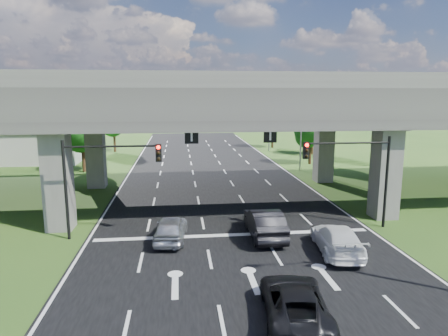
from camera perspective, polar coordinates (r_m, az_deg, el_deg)
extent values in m
plane|color=#2A4C18|center=(21.88, 2.76, -12.70)|extent=(160.00, 160.00, 0.00)
cube|color=black|center=(31.23, -0.20, -5.50)|extent=(18.00, 120.00, 0.03)
cube|color=#353330|center=(32.02, -0.60, 9.38)|extent=(80.00, 15.00, 2.00)
cube|color=slate|center=(24.83, 1.16, 12.54)|extent=(80.00, 0.50, 1.00)
cube|color=slate|center=(39.24, -1.72, 11.77)|extent=(80.00, 0.50, 1.00)
cube|color=slate|center=(27.44, -22.68, -1.07)|extent=(1.60, 1.60, 7.00)
cube|color=slate|center=(38.95, -17.87, 2.43)|extent=(1.60, 1.60, 7.00)
cube|color=slate|center=(29.97, 22.10, -0.11)|extent=(1.60, 1.60, 7.00)
cube|color=slate|center=(40.77, 14.09, 2.96)|extent=(1.60, 1.60, 7.00)
cube|color=black|center=(24.99, -4.66, 4.45)|extent=(0.85, 0.06, 0.85)
cube|color=black|center=(25.64, 6.62, 4.57)|extent=(0.85, 0.06, 0.85)
cube|color=#9E9E99|center=(59.72, -28.84, 2.81)|extent=(20.00, 10.00, 4.00)
cylinder|color=black|center=(27.87, 22.17, -1.92)|extent=(0.18, 0.18, 6.00)
cylinder|color=black|center=(26.24, 17.27, 3.43)|extent=(5.50, 0.12, 0.12)
cube|color=black|center=(25.15, 11.63, 2.47)|extent=(0.35, 0.28, 1.05)
sphere|color=#FF0C05|center=(24.95, 11.78, 3.22)|extent=(0.22, 0.22, 0.22)
cylinder|color=black|center=(25.39, -21.67, -3.03)|extent=(0.18, 0.18, 6.00)
cylinder|color=black|center=(24.35, -15.82, 2.99)|extent=(5.50, 0.12, 0.12)
cube|color=black|center=(23.94, -9.33, 2.16)|extent=(0.35, 0.28, 1.05)
sphere|color=#FF0C05|center=(23.73, -9.37, 2.94)|extent=(0.22, 0.22, 0.22)
cylinder|color=gray|center=(46.10, 10.98, 5.79)|extent=(0.16, 0.16, 10.00)
cylinder|color=gray|center=(45.55, 9.35, 11.71)|extent=(3.00, 0.10, 0.10)
cube|color=gray|center=(45.17, 7.48, 11.64)|extent=(0.60, 0.25, 0.18)
cylinder|color=gray|center=(61.52, 6.51, 7.04)|extent=(0.16, 0.16, 10.00)
cylinder|color=gray|center=(61.10, 5.20, 11.45)|extent=(3.00, 0.10, 0.10)
cube|color=gray|center=(60.82, 3.79, 11.38)|extent=(0.60, 0.25, 0.18)
cylinder|color=black|center=(47.59, -19.44, 1.46)|extent=(0.36, 0.36, 3.30)
sphere|color=#195416|center=(47.24, -19.66, 5.06)|extent=(4.50, 4.50, 4.50)
sphere|color=#195416|center=(46.77, -19.36, 6.69)|extent=(3.60, 3.60, 3.60)
sphere|color=#195416|center=(47.78, -19.84, 4.01)|extent=(3.30, 3.30, 3.30)
cylinder|color=black|center=(56.02, -20.63, 2.43)|extent=(0.36, 0.36, 2.86)
sphere|color=#195416|center=(55.75, -20.80, 5.08)|extent=(3.90, 3.90, 3.90)
sphere|color=#195416|center=(55.27, -20.55, 6.27)|extent=(3.12, 3.12, 3.12)
sphere|color=#195416|center=(56.28, -20.95, 4.31)|extent=(2.86, 2.86, 2.86)
cylinder|color=black|center=(62.97, -15.37, 3.85)|extent=(0.36, 0.36, 3.52)
sphere|color=#195416|center=(62.70, -15.51, 6.75)|extent=(4.80, 4.80, 4.80)
sphere|color=#195416|center=(62.28, -15.25, 8.07)|extent=(3.84, 3.84, 3.84)
sphere|color=#195416|center=(63.21, -15.68, 5.90)|extent=(3.52, 3.52, 3.52)
cylinder|color=black|center=(51.03, 12.19, 2.27)|extent=(0.36, 0.36, 3.08)
sphere|color=#195416|center=(50.72, 12.31, 5.40)|extent=(4.20, 4.20, 4.20)
sphere|color=#195416|center=(50.48, 12.91, 6.79)|extent=(3.36, 3.36, 3.36)
sphere|color=#195416|center=(51.08, 11.81, 4.51)|extent=(3.08, 3.08, 3.08)
cylinder|color=black|center=(59.52, 12.48, 3.29)|extent=(0.36, 0.36, 2.86)
sphere|color=#195416|center=(59.26, 12.58, 5.79)|extent=(3.90, 3.90, 3.90)
sphere|color=#195416|center=(59.03, 13.09, 6.89)|extent=(3.12, 3.12, 3.12)
sphere|color=#195416|center=(59.61, 12.15, 5.07)|extent=(2.86, 2.86, 2.86)
cylinder|color=black|center=(66.02, 6.94, 4.34)|extent=(0.36, 0.36, 3.30)
sphere|color=#195416|center=(65.77, 7.00, 6.94)|extent=(4.50, 4.50, 4.50)
sphere|color=#195416|center=(65.51, 7.43, 8.10)|extent=(3.60, 3.60, 3.60)
sphere|color=#195416|center=(66.15, 6.65, 6.18)|extent=(3.30, 3.30, 3.30)
imported|color=silver|center=(24.15, -7.60, -8.55)|extent=(2.18, 4.51, 1.48)
imported|color=black|center=(24.64, 5.82, -7.82)|extent=(1.88, 5.25, 1.72)
imported|color=white|center=(23.10, 15.85, -9.74)|extent=(2.74, 5.40, 1.50)
imported|color=black|center=(16.41, 10.03, -18.31)|extent=(2.99, 5.38, 1.42)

